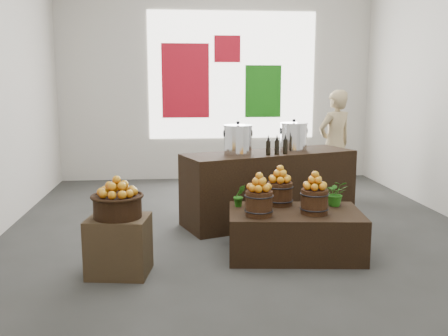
{
  "coord_description": "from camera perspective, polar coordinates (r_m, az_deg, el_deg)",
  "views": [
    {
      "loc": [
        -0.82,
        -6.19,
        1.88
      ],
      "look_at": [
        -0.25,
        -0.4,
        0.88
      ],
      "focal_mm": 40.0,
      "sensor_mm": 36.0,
      "label": 1
    }
  ],
  "objects": [
    {
      "name": "wicker_basket",
      "position": [
        4.96,
        -12.07,
        -4.35
      ],
      "size": [
        0.47,
        0.47,
        0.21
      ],
      "primitive_type": "cylinder",
      "color": "black",
      "rests_on": "crate"
    },
    {
      "name": "apple_bucket_front_left",
      "position": [
        5.24,
        4.01,
        -4.06
      ],
      "size": [
        0.29,
        0.29,
        0.26
      ],
      "primitive_type": "cylinder",
      "color": "#3A2210",
      "rests_on": "display_table"
    },
    {
      "name": "apples_in_bucket_front_right",
      "position": [
        5.35,
        10.35,
        -1.43
      ],
      "size": [
        0.21,
        0.21,
        0.19
      ],
      "primitive_type": null,
      "color": "#961004",
      "rests_on": "apple_bucket_front_right"
    },
    {
      "name": "deco_red_left",
      "position": [
        9.66,
        -4.43,
        9.9
      ],
      "size": [
        0.9,
        0.04,
        1.4
      ],
      "primitive_type": "cube",
      "color": "#AB0D1D",
      "rests_on": "back_wall"
    },
    {
      "name": "back_wall",
      "position": [
        9.72,
        -0.84,
        10.51
      ],
      "size": [
        6.0,
        0.04,
        4.0
      ],
      "primitive_type": "cube",
      "color": "beige",
      "rests_on": "ground"
    },
    {
      "name": "deco_green_right",
      "position": [
        9.81,
        4.48,
        8.73
      ],
      "size": [
        0.7,
        0.04,
        1.0
      ],
      "primitive_type": "cube",
      "color": "#166710",
      "rests_on": "back_wall"
    },
    {
      "name": "apple_bucket_front_right",
      "position": [
        5.4,
        10.28,
        -3.8
      ],
      "size": [
        0.29,
        0.29,
        0.26
      ],
      "primitive_type": "cylinder",
      "color": "#3A2210",
      "rests_on": "display_table"
    },
    {
      "name": "herb_garnish_left",
      "position": [
        5.62,
        1.78,
        -3.18
      ],
      "size": [
        0.16,
        0.14,
        0.25
      ],
      "primitive_type": "imported",
      "rotation": [
        0.0,
        0.0,
        0.22
      ],
      "color": "#216715",
      "rests_on": "display_table"
    },
    {
      "name": "deco_red_upper",
      "position": [
        9.73,
        0.37,
        13.46
      ],
      "size": [
        0.5,
        0.04,
        0.5
      ],
      "primitive_type": "cube",
      "color": "#AB0D1D",
      "rests_on": "back_wall"
    },
    {
      "name": "crate",
      "position": [
        5.07,
        -11.91,
        -8.69
      ],
      "size": [
        0.65,
        0.56,
        0.58
      ],
      "primitive_type": "cube",
      "rotation": [
        0.0,
        0.0,
        -0.16
      ],
      "color": "#453220",
      "rests_on": "ground"
    },
    {
      "name": "apples_in_bucket_rear",
      "position": [
        5.67,
        6.44,
        -0.69
      ],
      "size": [
        0.21,
        0.21,
        0.19
      ],
      "primitive_type": null,
      "color": "#961004",
      "rests_on": "apple_bucket_rear"
    },
    {
      "name": "counter",
      "position": [
        6.78,
        5.18,
        -2.18
      ],
      "size": [
        2.45,
        1.48,
        0.96
      ],
      "primitive_type": "cube",
      "rotation": [
        0.0,
        0.0,
        0.34
      ],
      "color": "black",
      "rests_on": "ground"
    },
    {
      "name": "apple_bucket_rear",
      "position": [
        5.71,
        6.4,
        -2.94
      ],
      "size": [
        0.29,
        0.29,
        0.26
      ],
      "primitive_type": "cylinder",
      "color": "#3A2210",
      "rests_on": "display_table"
    },
    {
      "name": "apples_in_bucket_front_left",
      "position": [
        5.19,
        4.04,
        -1.62
      ],
      "size": [
        0.21,
        0.21,
        0.19
      ],
      "primitive_type": null,
      "color": "#961004",
      "rests_on": "apple_bucket_front_left"
    },
    {
      "name": "stock_pot_left",
      "position": [
        6.45,
        1.59,
        3.16
      ],
      "size": [
        0.36,
        0.36,
        0.36
      ],
      "primitive_type": "cylinder",
      "color": "silver",
      "rests_on": "counter"
    },
    {
      "name": "ground",
      "position": [
        6.52,
        1.83,
        -6.97
      ],
      "size": [
        7.0,
        7.0,
        0.0
      ],
      "primitive_type": "plane",
      "color": "#343432",
      "rests_on": "ground"
    },
    {
      "name": "apples_in_basket",
      "position": [
        4.92,
        -12.16,
        -2.05
      ],
      "size": [
        0.36,
        0.36,
        0.19
      ],
      "primitive_type": null,
      "color": "#961004",
      "rests_on": "wicker_basket"
    },
    {
      "name": "herb_garnish_right",
      "position": [
        5.78,
        12.65,
        -2.83
      ],
      "size": [
        0.31,
        0.29,
        0.29
      ],
      "primitive_type": "imported",
      "rotation": [
        0.0,
        0.0,
        -0.25
      ],
      "color": "#216715",
      "rests_on": "display_table"
    },
    {
      "name": "back_opening",
      "position": [
        9.73,
        0.96,
        10.51
      ],
      "size": [
        3.2,
        0.02,
        2.4
      ],
      "primitive_type": "cube",
      "color": "white",
      "rests_on": "back_wall"
    },
    {
      "name": "oil_cruets",
      "position": [
        6.48,
        6.3,
        2.72
      ],
      "size": [
        0.26,
        0.14,
        0.27
      ],
      "primitive_type": null,
      "rotation": [
        0.0,
        0.0,
        0.34
      ],
      "color": "black",
      "rests_on": "counter"
    },
    {
      "name": "display_table",
      "position": [
        5.57,
        8.06,
        -7.34
      ],
      "size": [
        1.52,
        1.03,
        0.49
      ],
      "primitive_type": "cube",
      "rotation": [
        0.0,
        0.0,
        -0.11
      ],
      "color": "black",
      "rests_on": "ground"
    },
    {
      "name": "shopper",
      "position": [
        8.4,
        12.53,
        2.72
      ],
      "size": [
        0.76,
        0.64,
        1.76
      ],
      "primitive_type": "imported",
      "rotation": [
        0.0,
        0.0,
        3.55
      ],
      "color": "tan",
      "rests_on": "ground"
    },
    {
      "name": "stock_pot_center",
      "position": [
        6.87,
        7.95,
        3.48
      ],
      "size": [
        0.36,
        0.36,
        0.36
      ],
      "primitive_type": "cylinder",
      "color": "silver",
      "rests_on": "counter"
    }
  ]
}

